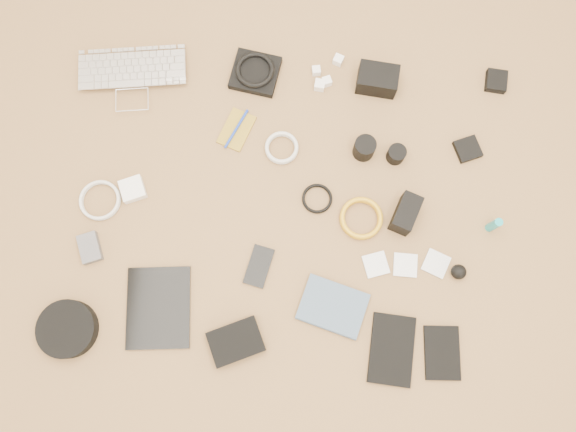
# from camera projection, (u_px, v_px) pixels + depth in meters

# --- Properties ---
(laptop) EXTENTS (0.40, 0.30, 0.03)m
(laptop) POSITION_uv_depth(u_px,v_px,m) (133.00, 83.00, 1.90)
(laptop) COLOR silver
(laptop) RESTS_ON ground
(headphone_pouch) EXTENTS (0.18, 0.17, 0.03)m
(headphone_pouch) POSITION_uv_depth(u_px,v_px,m) (255.00, 73.00, 1.91)
(headphone_pouch) COLOR black
(headphone_pouch) RESTS_ON ground
(headphones) EXTENTS (0.14, 0.14, 0.02)m
(headphones) POSITION_uv_depth(u_px,v_px,m) (255.00, 70.00, 1.89)
(headphones) COLOR black
(headphones) RESTS_ON headphone_pouch
(charger_a) EXTENTS (0.03, 0.03, 0.03)m
(charger_a) POSITION_uv_depth(u_px,v_px,m) (316.00, 71.00, 1.91)
(charger_a) COLOR white
(charger_a) RESTS_ON ground
(charger_b) EXTENTS (0.04, 0.04, 0.03)m
(charger_b) POSITION_uv_depth(u_px,v_px,m) (338.00, 60.00, 1.92)
(charger_b) COLOR white
(charger_b) RESTS_ON ground
(charger_c) EXTENTS (0.04, 0.04, 0.03)m
(charger_c) POSITION_uv_depth(u_px,v_px,m) (327.00, 81.00, 1.90)
(charger_c) COLOR white
(charger_c) RESTS_ON ground
(charger_d) EXTENTS (0.04, 0.04, 0.03)m
(charger_d) POSITION_uv_depth(u_px,v_px,m) (320.00, 85.00, 1.89)
(charger_d) COLOR white
(charger_d) RESTS_ON ground
(dslr_camera) EXTENTS (0.14, 0.10, 0.08)m
(dslr_camera) POSITION_uv_depth(u_px,v_px,m) (377.00, 79.00, 1.87)
(dslr_camera) COLOR black
(dslr_camera) RESTS_ON ground
(lens_pouch) EXTENTS (0.07, 0.08, 0.03)m
(lens_pouch) POSITION_uv_depth(u_px,v_px,m) (496.00, 81.00, 1.90)
(lens_pouch) COLOR black
(lens_pouch) RESTS_ON ground
(notebook_olive) EXTENTS (0.13, 0.16, 0.01)m
(notebook_olive) POSITION_uv_depth(u_px,v_px,m) (237.00, 130.00, 1.87)
(notebook_olive) COLOR olive
(notebook_olive) RESTS_ON ground
(pen_blue) EXTENTS (0.07, 0.14, 0.01)m
(pen_blue) POSITION_uv_depth(u_px,v_px,m) (236.00, 129.00, 1.86)
(pen_blue) COLOR #1531AC
(pen_blue) RESTS_ON notebook_olive
(cable_white_a) EXTENTS (0.15, 0.15, 0.01)m
(cable_white_a) POSITION_uv_depth(u_px,v_px,m) (282.00, 149.00, 1.85)
(cable_white_a) COLOR silver
(cable_white_a) RESTS_ON ground
(lens_a) EXTENTS (0.07, 0.07, 0.08)m
(lens_a) POSITION_uv_depth(u_px,v_px,m) (364.00, 148.00, 1.82)
(lens_a) COLOR black
(lens_a) RESTS_ON ground
(lens_b) EXTENTS (0.08, 0.08, 0.05)m
(lens_b) POSITION_uv_depth(u_px,v_px,m) (396.00, 154.00, 1.83)
(lens_b) COLOR black
(lens_b) RESTS_ON ground
(card_reader) EXTENTS (0.10, 0.10, 0.02)m
(card_reader) POSITION_uv_depth(u_px,v_px,m) (468.00, 149.00, 1.85)
(card_reader) COLOR black
(card_reader) RESTS_ON ground
(power_brick) EXTENTS (0.10, 0.10, 0.03)m
(power_brick) POSITION_uv_depth(u_px,v_px,m) (133.00, 189.00, 1.81)
(power_brick) COLOR white
(power_brick) RESTS_ON ground
(cable_white_b) EXTENTS (0.15, 0.15, 0.01)m
(cable_white_b) POSITION_uv_depth(u_px,v_px,m) (101.00, 201.00, 1.82)
(cable_white_b) COLOR silver
(cable_white_b) RESTS_ON ground
(cable_black) EXTENTS (0.10, 0.10, 0.01)m
(cable_black) POSITION_uv_depth(u_px,v_px,m) (317.00, 199.00, 1.82)
(cable_black) COLOR black
(cable_black) RESTS_ON ground
(cable_yellow) EXTENTS (0.18, 0.18, 0.02)m
(cable_yellow) POSITION_uv_depth(u_px,v_px,m) (361.00, 219.00, 1.80)
(cable_yellow) COLOR gold
(cable_yellow) RESTS_ON ground
(flash) EXTENTS (0.10, 0.13, 0.09)m
(flash) POSITION_uv_depth(u_px,v_px,m) (406.00, 214.00, 1.77)
(flash) COLOR black
(flash) RESTS_ON ground
(lens_cleaner) EXTENTS (0.03, 0.03, 0.09)m
(lens_cleaner) POSITION_uv_depth(u_px,v_px,m) (494.00, 225.00, 1.76)
(lens_cleaner) COLOR teal
(lens_cleaner) RESTS_ON ground
(battery_charger) EXTENTS (0.09, 0.11, 0.03)m
(battery_charger) POSITION_uv_depth(u_px,v_px,m) (90.00, 248.00, 1.77)
(battery_charger) COLOR #515055
(battery_charger) RESTS_ON ground
(tablet) EXTENTS (0.22, 0.27, 0.01)m
(tablet) POSITION_uv_depth(u_px,v_px,m) (159.00, 308.00, 1.74)
(tablet) COLOR black
(tablet) RESTS_ON ground
(phone) EXTENTS (0.09, 0.14, 0.01)m
(phone) POSITION_uv_depth(u_px,v_px,m) (259.00, 266.00, 1.77)
(phone) COLOR black
(phone) RESTS_ON ground
(filter_case_left) EXTENTS (0.09, 0.09, 0.01)m
(filter_case_left) POSITION_uv_depth(u_px,v_px,m) (376.00, 265.00, 1.77)
(filter_case_left) COLOR silver
(filter_case_left) RESTS_ON ground
(filter_case_mid) EXTENTS (0.08, 0.08, 0.01)m
(filter_case_mid) POSITION_uv_depth(u_px,v_px,m) (405.00, 265.00, 1.77)
(filter_case_mid) COLOR silver
(filter_case_mid) RESTS_ON ground
(filter_case_right) EXTENTS (0.10, 0.10, 0.01)m
(filter_case_right) POSITION_uv_depth(u_px,v_px,m) (436.00, 264.00, 1.77)
(filter_case_right) COLOR silver
(filter_case_right) RESTS_ON ground
(air_blower) EXTENTS (0.05, 0.05, 0.05)m
(air_blower) POSITION_uv_depth(u_px,v_px,m) (459.00, 272.00, 1.75)
(air_blower) COLOR black
(air_blower) RESTS_ON ground
(headphone_case) EXTENTS (0.23, 0.23, 0.05)m
(headphone_case) POSITION_uv_depth(u_px,v_px,m) (67.00, 329.00, 1.71)
(headphone_case) COLOR black
(headphone_case) RESTS_ON ground
(drive_case) EXTENTS (0.19, 0.17, 0.04)m
(drive_case) POSITION_uv_depth(u_px,v_px,m) (236.00, 342.00, 1.70)
(drive_case) COLOR black
(drive_case) RESTS_ON ground
(paperback) EXTENTS (0.23, 0.20, 0.02)m
(paperback) POSITION_uv_depth(u_px,v_px,m) (325.00, 330.00, 1.72)
(paperback) COLOR #41566F
(paperback) RESTS_ON ground
(notebook_black_a) EXTENTS (0.14, 0.22, 0.02)m
(notebook_black_a) POSITION_uv_depth(u_px,v_px,m) (392.00, 350.00, 1.71)
(notebook_black_a) COLOR black
(notebook_black_a) RESTS_ON ground
(notebook_black_b) EXTENTS (0.11, 0.17, 0.01)m
(notebook_black_b) POSITION_uv_depth(u_px,v_px,m) (442.00, 353.00, 1.71)
(notebook_black_b) COLOR black
(notebook_black_b) RESTS_ON ground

